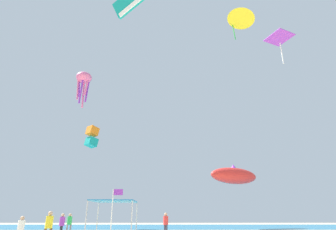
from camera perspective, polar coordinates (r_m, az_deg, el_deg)
name	(u,v)px	position (r m, az deg, el deg)	size (l,w,h in m)	color
ocean_strip	(165,227)	(46.99, -0.55, -22.42)	(110.00, 21.94, 0.03)	#1E6B93
canopy_tent	(114,203)	(19.17, -11.26, -17.69)	(2.80, 2.97, 2.56)	#B2B2B7
person_near_tent	(62,223)	(25.89, -21.43, -20.38)	(0.43, 0.44, 1.81)	black
person_leftmost	(49,224)	(20.09, -23.78, -20.28)	(0.45, 0.45, 1.90)	brown
person_central	(69,222)	(29.20, -20.05, -20.37)	(0.44, 0.44, 1.84)	slate
person_rightmost	(166,222)	(26.18, -0.49, -21.57)	(0.45, 0.47, 1.88)	#33384C
person_far_shore	(21,228)	(19.40, -28.59, -20.15)	(0.41, 0.38, 1.60)	slate
banner_flag	(113,210)	(17.15, -11.45, -19.07)	(0.61, 0.06, 3.12)	silver
kite_box_orange	(92,137)	(42.80, -15.73, -4.42)	(2.13, 2.16, 3.23)	orange
kite_inflatable_red	(234,176)	(41.47, 13.73, -12.29)	(8.23, 5.55, 2.90)	red
kite_diamond_purple	(279,39)	(27.46, 22.38, 14.57)	(2.65, 2.65, 2.73)	purple
kite_octopus_pink	(84,79)	(40.79, -17.31, 7.18)	(2.90, 2.90, 5.11)	pink
kite_delta_yellow	(241,17)	(34.47, 15.12, 19.23)	(4.28, 4.27, 2.93)	yellow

